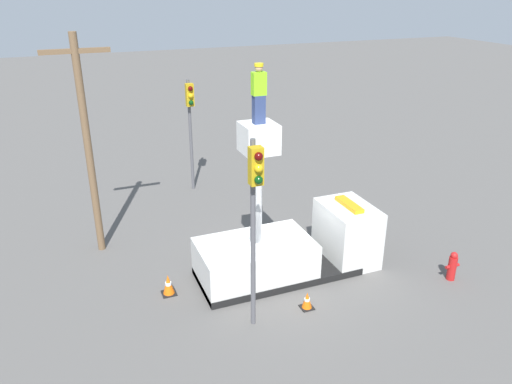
{
  "coord_description": "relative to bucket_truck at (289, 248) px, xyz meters",
  "views": [
    {
      "loc": [
        -6.07,
        -13.3,
        9.28
      ],
      "look_at": [
        -1.2,
        -1.08,
        3.67
      ],
      "focal_mm": 35.0,
      "sensor_mm": 36.0,
      "label": 1
    }
  ],
  "objects": [
    {
      "name": "bucket_truck",
      "position": [
        0.0,
        0.0,
        0.0
      ],
      "size": [
        6.19,
        2.29,
        5.36
      ],
      "color": "black",
      "rests_on": "ground"
    },
    {
      "name": "ground_plane",
      "position": [
        -0.44,
        0.0,
        -0.93
      ],
      "size": [
        120.0,
        120.0,
        0.0
      ],
      "primitive_type": "plane",
      "color": "#565451"
    },
    {
      "name": "utility_pole",
      "position": [
        -5.83,
        4.02,
        3.28
      ],
      "size": [
        2.2,
        0.26,
        7.79
      ],
      "color": "brown",
      "rests_on": "ground"
    },
    {
      "name": "worker",
      "position": [
        -1.13,
        0.0,
        5.31
      ],
      "size": [
        0.4,
        0.26,
        1.75
      ],
      "color": "navy",
      "rests_on": "bucket_truck"
    },
    {
      "name": "traffic_cone_rear",
      "position": [
        -4.14,
        0.21,
        -0.6
      ],
      "size": [
        0.45,
        0.45,
        0.69
      ],
      "color": "black",
      "rests_on": "ground"
    },
    {
      "name": "traffic_cone_curbside",
      "position": [
        -0.37,
        -2.1,
        -0.67
      ],
      "size": [
        0.39,
        0.39,
        0.55
      ],
      "color": "black",
      "rests_on": "ground"
    },
    {
      "name": "traffic_light_pole",
      "position": [
        -2.16,
        -2.3,
        3.04
      ],
      "size": [
        0.34,
        0.57,
        5.62
      ],
      "color": "#515156",
      "rests_on": "ground"
    },
    {
      "name": "traffic_light_across",
      "position": [
        -1.11,
        8.29,
        2.77
      ],
      "size": [
        0.34,
        0.57,
        5.23
      ],
      "color": "#515156",
      "rests_on": "ground"
    },
    {
      "name": "fire_hydrant",
      "position": [
        4.84,
        -2.45,
        -0.43
      ],
      "size": [
        0.52,
        0.28,
        1.03
      ],
      "color": "red",
      "rests_on": "ground"
    }
  ]
}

